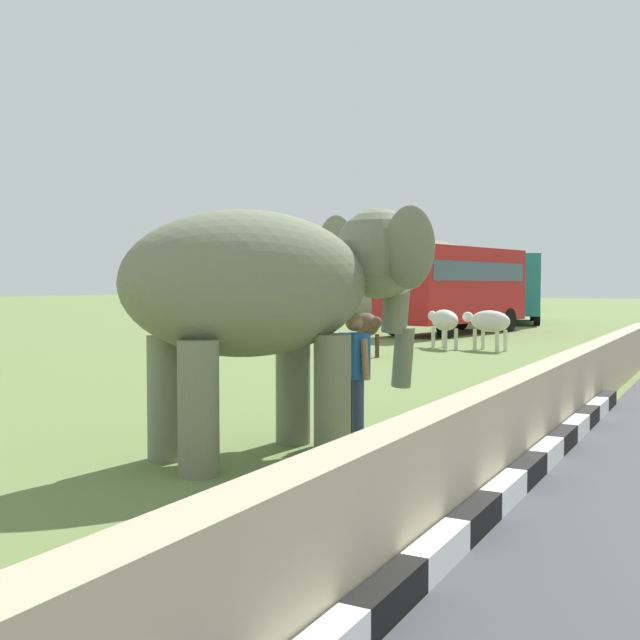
% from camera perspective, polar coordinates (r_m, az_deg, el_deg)
% --- Properties ---
extents(striped_curb, '(16.20, 0.20, 0.24)m').
position_cam_1_polar(striped_curb, '(6.17, 10.14, -15.37)').
color(striped_curb, white).
rests_on(striped_curb, ground_plane).
extents(barrier_parapet, '(28.00, 0.36, 1.00)m').
position_cam_1_polar(barrier_parapet, '(8.35, 13.29, -7.94)').
color(barrier_parapet, tan).
rests_on(barrier_parapet, ground_plane).
extents(elephant, '(3.96, 3.41, 3.00)m').
position_cam_1_polar(elephant, '(9.11, -3.20, 2.34)').
color(elephant, '#6E745B').
rests_on(elephant, ground_plane).
extents(person_handler, '(0.43, 0.59, 1.66)m').
position_cam_1_polar(person_handler, '(9.91, 2.54, -3.71)').
color(person_handler, navy).
rests_on(person_handler, ground_plane).
extents(bus_red, '(8.40, 4.02, 3.50)m').
position_cam_1_polar(bus_red, '(32.04, 9.89, 2.71)').
color(bus_red, '#B21E1E').
rests_on(bus_red, ground_plane).
extents(bus_teal, '(8.59, 4.53, 3.50)m').
position_cam_1_polar(bus_teal, '(41.83, 14.06, 2.65)').
color(bus_teal, teal).
rests_on(bus_teal, ground_plane).
extents(cow_near, '(1.67, 1.59, 1.23)m').
position_cam_1_polar(cow_near, '(21.62, 3.46, -0.41)').
color(cow_near, '#473323').
rests_on(cow_near, ground_plane).
extents(cow_mid, '(1.22, 1.88, 1.23)m').
position_cam_1_polar(cow_mid, '(24.08, 12.39, -0.15)').
color(cow_mid, beige).
rests_on(cow_mid, ground_plane).
extents(cow_far, '(1.65, 1.62, 1.23)m').
position_cam_1_polar(cow_far, '(24.57, 9.16, -0.07)').
color(cow_far, beige).
rests_on(cow_far, ground_plane).
extents(hill_east, '(31.74, 25.39, 12.25)m').
position_cam_1_polar(hill_east, '(66.55, 4.72, 0.91)').
color(hill_east, '#747356').
rests_on(hill_east, ground_plane).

